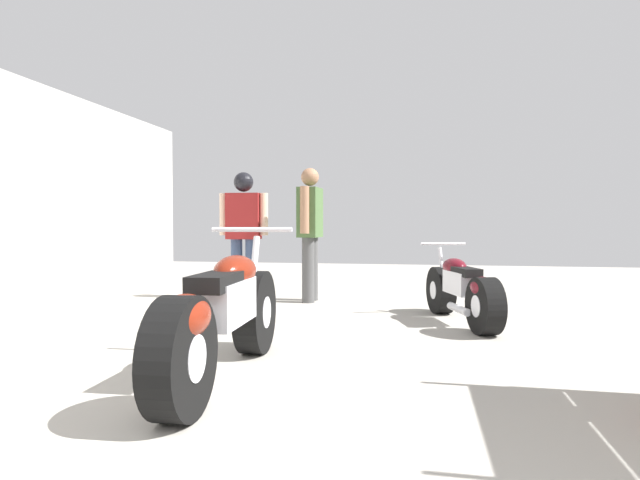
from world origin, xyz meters
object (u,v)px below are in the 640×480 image
Objects in this scene: motorcycle_black_naked at (462,291)px; mechanic_with_helmet at (244,223)px; mechanic_in_blue at (310,226)px; motorcycle_maroon_cruiser at (222,317)px.

motorcycle_black_naked is 3.22m from mechanic_with_helmet.
motorcycle_black_naked is at bearing -26.10° from mechanic_with_helmet.
mechanic_in_blue is at bearing 145.38° from motorcycle_black_naked.
motorcycle_black_naked is (1.70, 2.42, -0.09)m from motorcycle_maroon_cruiser.
motorcycle_maroon_cruiser is 4.01m from mechanic_with_helmet.
mechanic_with_helmet is at bearing 153.90° from motorcycle_black_naked.
motorcycle_maroon_cruiser is 1.25× the size of motorcycle_black_naked.
mechanic_in_blue is 0.96m from mechanic_with_helmet.
mechanic_with_helmet is (-1.13, 3.80, 0.62)m from motorcycle_maroon_cruiser.
mechanic_with_helmet is (-0.95, 0.09, 0.04)m from mechanic_in_blue.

